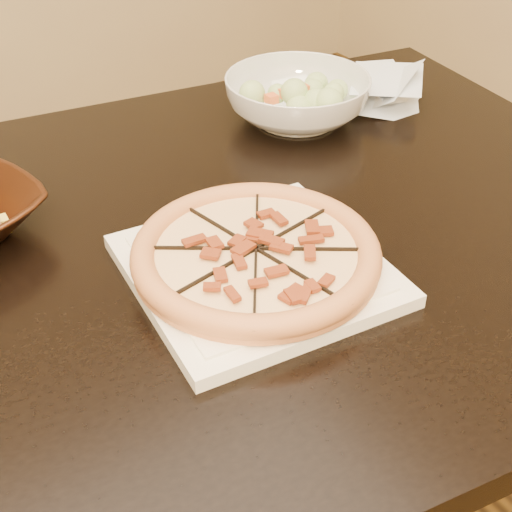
% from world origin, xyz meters
% --- Properties ---
extents(dining_table, '(1.56, 1.12, 0.75)m').
position_xyz_m(dining_table, '(0.05, -0.01, 0.65)').
color(dining_table, black).
rests_on(dining_table, floor).
extents(plate, '(0.31, 0.31, 0.02)m').
position_xyz_m(plate, '(0.12, -0.13, 0.76)').
color(plate, white).
rests_on(plate, dining_table).
extents(pizza, '(0.30, 0.30, 0.03)m').
position_xyz_m(pizza, '(0.12, -0.13, 0.78)').
color(pizza, '#CA7A44').
rests_on(pizza, plate).
extents(salad_bowl, '(0.28, 0.28, 0.08)m').
position_xyz_m(salad_bowl, '(0.42, 0.20, 0.79)').
color(salad_bowl, silver).
rests_on(salad_bowl, dining_table).
extents(salad, '(0.10, 0.11, 0.04)m').
position_xyz_m(salad, '(0.42, 0.20, 0.84)').
color(salad, '#B8C882').
rests_on(salad, salad_bowl).
extents(cling_film, '(0.18, 0.16, 0.05)m').
position_xyz_m(cling_film, '(0.60, 0.17, 0.78)').
color(cling_film, white).
rests_on(cling_film, dining_table).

